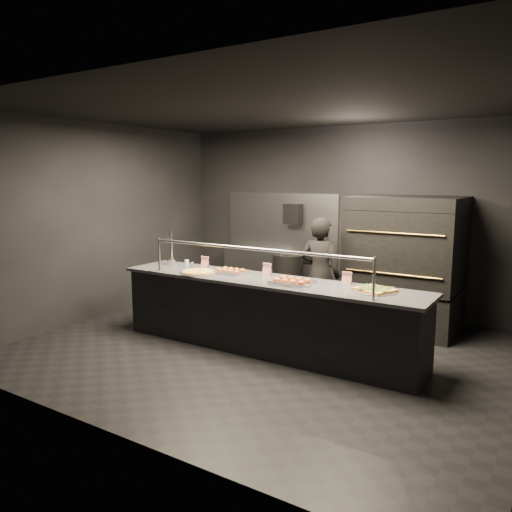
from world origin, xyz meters
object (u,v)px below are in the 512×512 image
towel_dispenser (293,214)px  worker (320,274)px  pizza_oven (405,262)px  fire_extinguisher (322,244)px  trash_bin (288,279)px  round_pizza (198,272)px  prep_shelf (257,273)px  square_pizza (375,290)px  slider_tray_a (231,271)px  service_counter (265,314)px  slider_tray_b (292,281)px  beer_tap (171,254)px

towel_dispenser → worker: bearing=-48.4°
pizza_oven → towel_dispenser: (-2.10, 0.49, 0.58)m
fire_extinguisher → trash_bin: 0.85m
pizza_oven → round_pizza: pizza_oven is taller
prep_shelf → trash_bin: prep_shelf is taller
prep_shelf → square_pizza: square_pizza is taller
round_pizza → trash_bin: (0.05, 2.37, -0.50)m
towel_dispenser → slider_tray_a: towel_dispenser is taller
trash_bin → service_counter: bearing=-67.9°
slider_tray_b → prep_shelf: bearing=130.1°
service_counter → slider_tray_b: 0.64m
slider_tray_b → towel_dispenser: bearing=118.1°
pizza_oven → slider_tray_a: size_ratio=4.53×
slider_tray_b → trash_bin: 2.69m
towel_dispenser → fire_extinguisher: size_ratio=0.69×
service_counter → towel_dispenser: size_ratio=11.71×
slider_tray_a → pizza_oven: bearing=45.3°
prep_shelf → beer_tap: beer_tap is taller
prep_shelf → slider_tray_b: bearing=-49.9°
beer_tap → towel_dispenser: bearing=70.5°
pizza_oven → round_pizza: 2.97m
round_pizza → square_pizza: 2.35m
prep_shelf → fire_extinguisher: 1.39m
fire_extinguisher → beer_tap: size_ratio=0.91×
round_pizza → fire_extinguisher: bearing=76.8°
square_pizza → round_pizza: bearing=-174.5°
prep_shelf → slider_tray_a: (1.01, -2.23, 0.49)m
pizza_oven → square_pizza: (0.19, -1.83, -0.03)m
fire_extinguisher → worker: bearing=-65.8°
slider_tray_b → square_pizza: size_ratio=1.14×
pizza_oven → prep_shelf: bearing=171.5°
fire_extinguisher → slider_tray_b: (0.77, -2.47, -0.11)m
towel_dispenser → fire_extinguisher: 0.74m
fire_extinguisher → round_pizza: size_ratio=1.00×
service_counter → square_pizza: bearing=3.1°
beer_tap → worker: size_ratio=0.34×
prep_shelf → worker: 2.21m
round_pizza → slider_tray_b: bearing=3.4°
service_counter → fire_extinguisher: size_ratio=8.12×
beer_tap → square_pizza: 3.08m
worker → square_pizza: bearing=137.8°
pizza_oven → square_pizza: 1.84m
slider_tray_a → worker: 1.33m
fire_extinguisher → square_pizza: (1.74, -2.33, -0.12)m
beer_tap → square_pizza: beer_tap is taller
fire_extinguisher → service_counter: bearing=-81.7°
pizza_oven → beer_tap: (-2.89, -1.74, 0.11)m
prep_shelf → slider_tray_a: 2.50m
service_counter → round_pizza: size_ratio=8.13×
service_counter → worker: worker is taller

